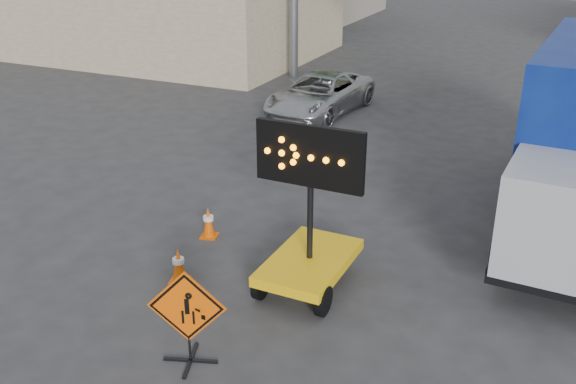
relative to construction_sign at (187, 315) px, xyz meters
The scene contains 7 objects.
storefront_left_near 23.56m from the construction_sign, 125.42° to the left, with size 14.00×10.00×4.00m, color #C0AC8B.
construction_sign is the anchor object (origin of this frame).
arrow_board 2.78m from the construction_sign, 74.29° to the left, with size 1.88×2.11×2.98m.
pickup_truck 13.06m from the construction_sign, 103.94° to the left, with size 2.15×4.67×1.30m, color #AEB1B5.
cone_a 2.37m from the construction_sign, 127.60° to the left, with size 0.40×0.40×0.65m.
cone_b 4.01m from the construction_sign, 117.39° to the left, with size 0.40×0.40×0.65m.
cone_c 7.12m from the construction_sign, 95.51° to the left, with size 0.44×0.44×0.73m.
Camera 1 is at (4.15, -5.52, 6.04)m, focal length 40.00 mm.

